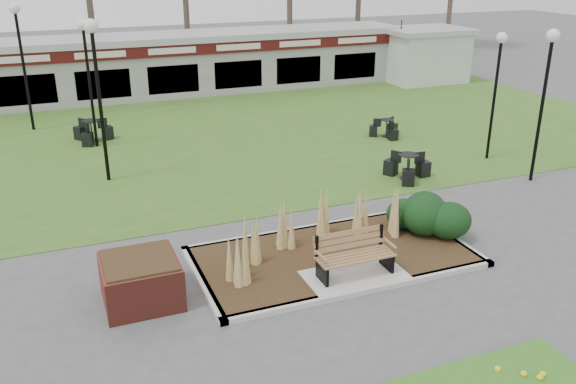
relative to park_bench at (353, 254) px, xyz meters
name	(u,v)px	position (x,y,z in m)	size (l,w,h in m)	color
ground	(358,283)	(0.00, -0.25, -0.59)	(100.00, 100.00, 0.00)	#515154
lawn	(211,136)	(0.00, 11.75, -0.58)	(34.00, 16.00, 0.02)	#366921
planting_bed	(379,233)	(1.27, 1.10, -0.22)	(6.75, 3.40, 1.27)	#2E2212
park_bench	(353,254)	(0.00, 0.00, 0.00)	(1.70, 0.66, 0.93)	olive
brick_planter	(141,280)	(-4.40, 0.75, -0.11)	(1.50, 1.50, 0.95)	maroon
food_pavilion	(167,64)	(0.00, 19.71, 0.89)	(24.60, 3.40, 2.90)	gray
service_hut	(424,54)	(13.50, 17.75, 0.86)	(4.40, 3.40, 2.83)	silver
lamp_post_near_right	(547,73)	(7.95, 3.35, 2.75)	(0.38, 0.38, 4.58)	black
lamp_post_mid_left	(96,66)	(-4.21, 8.22, 2.95)	(0.40, 0.40, 4.86)	black
lamp_post_mid_right	(86,56)	(-4.20, 11.98, 2.68)	(0.37, 0.37, 4.49)	black
lamp_post_far_right	(498,68)	(8.06, 5.57, 2.50)	(0.35, 0.35, 4.23)	black
lamp_post_far_left	(19,39)	(-6.32, 15.21, 2.95)	(0.40, 0.40, 4.86)	black
bistro_set_a	(92,134)	(-4.29, 12.67, -0.30)	(1.42, 1.48, 0.80)	black
bistro_set_b	(407,170)	(4.44, 4.87, -0.31)	(1.30, 1.49, 0.79)	black
bistro_set_d	(386,131)	(6.19, 9.13, -0.34)	(1.27, 1.10, 0.67)	black
patio_umbrella	(399,57)	(11.96, 17.75, 0.80)	(1.83, 1.86, 2.20)	black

